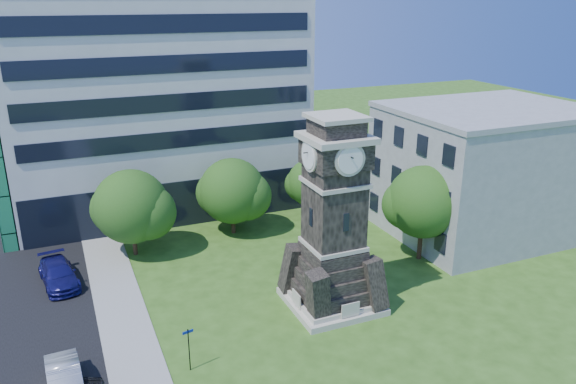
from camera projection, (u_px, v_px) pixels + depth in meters
name	position (u px, v px, depth m)	size (l,w,h in m)	color
ground	(302.00, 330.00, 33.01)	(160.00, 160.00, 0.00)	#2D5117
sidewalk	(124.00, 322.00, 33.83)	(3.00, 70.00, 0.06)	gray
clock_tower	(334.00, 228.00, 34.11)	(5.40, 5.40, 12.22)	beige
office_tall	(149.00, 48.00, 49.56)	(26.20, 15.11, 28.60)	silver
office_low	(485.00, 170.00, 45.63)	(15.20, 12.20, 10.40)	#A2A5A7
car_street_mid	(65.00, 381.00, 27.48)	(1.58, 4.53, 1.49)	#A0A3A7
car_street_north	(58.00, 274.00, 38.08)	(2.11, 5.20, 1.51)	#151357
car_east_lot	(475.00, 247.00, 42.19)	(2.50, 5.42, 1.51)	#56575C
park_bench	(358.00, 305.00, 34.64)	(2.02, 0.54, 1.04)	black
street_sign	(189.00, 345.00, 29.01)	(0.59, 0.06, 2.46)	black
tree_nw	(132.00, 208.00, 41.52)	(6.10, 5.54, 6.67)	#332114
tree_nc	(233.00, 192.00, 45.49)	(5.88, 5.35, 6.36)	#332114
tree_ne	(312.00, 184.00, 47.58)	(4.46, 4.05, 5.69)	#332114
tree_east	(424.00, 204.00, 40.66)	(5.83, 5.30, 7.17)	#332114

